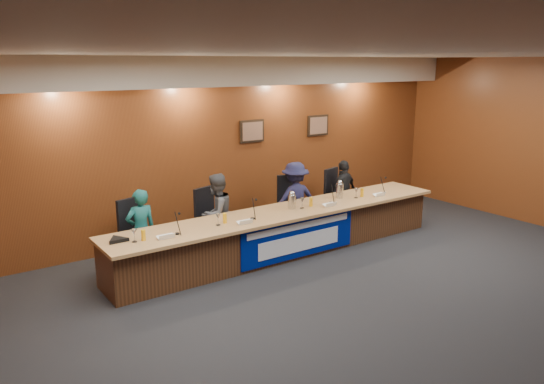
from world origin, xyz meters
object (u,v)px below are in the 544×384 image
(carafe_right, at_px, (340,191))
(speakerphone, at_px, (117,240))
(panelist_a, at_px, (141,230))
(office_chair_b, at_px, (214,224))
(banner, at_px, (299,238))
(panelist_b, at_px, (217,214))
(office_chair_d, at_px, (340,199))
(carafe_mid, at_px, (292,202))
(dais_body, at_px, (284,233))
(panelist_d, at_px, (344,193))
(office_chair_c, at_px, (292,209))
(office_chair_a, at_px, (139,238))
(panelist_c, at_px, (295,199))

(carafe_right, height_order, speakerphone, carafe_right)
(panelist_a, height_order, office_chair_b, panelist_a)
(banner, distance_m, panelist_b, 1.43)
(panelist_b, bearing_deg, office_chair_d, 159.94)
(carafe_right, bearing_deg, office_chair_b, 162.25)
(banner, height_order, carafe_mid, carafe_mid)
(panelist_a, distance_m, carafe_mid, 2.46)
(banner, distance_m, office_chair_b, 1.48)
(dais_body, relative_size, panelist_d, 4.71)
(office_chair_b, relative_size, office_chair_c, 1.00)
(panelist_d, bearing_deg, speakerphone, -7.80)
(office_chair_a, height_order, office_chair_b, same)
(dais_body, height_order, panelist_c, panelist_c)
(carafe_mid, bearing_deg, banner, -110.23)
(panelist_c, height_order, carafe_mid, panelist_c)
(carafe_mid, relative_size, speakerphone, 0.72)
(office_chair_d, bearing_deg, carafe_mid, -173.29)
(dais_body, height_order, panelist_a, panelist_a)
(panelist_a, distance_m, carafe_right, 3.53)
(office_chair_b, bearing_deg, panelist_a, 167.77)
(dais_body, distance_m, carafe_mid, 0.54)
(panelist_b, height_order, office_chair_c, panelist_b)
(dais_body, relative_size, banner, 2.73)
(panelist_c, xyz_separation_m, speakerphone, (-3.50, -0.63, 0.09))
(panelist_a, xyz_separation_m, speakerphone, (-0.57, -0.63, 0.14))
(carafe_right, bearing_deg, panelist_c, 132.29)
(panelist_b, height_order, carafe_mid, panelist_b)
(office_chair_d, bearing_deg, panelist_a, 164.87)
(office_chair_a, relative_size, carafe_mid, 2.09)
(panelist_d, bearing_deg, dais_body, 3.38)
(panelist_d, distance_m, office_chair_d, 0.19)
(carafe_mid, height_order, carafe_right, carafe_right)
(office_chair_a, distance_m, office_chair_b, 1.30)
(banner, xyz_separation_m, carafe_mid, (0.15, 0.41, 0.48))
(carafe_mid, distance_m, carafe_right, 1.12)
(office_chair_b, height_order, carafe_mid, carafe_mid)
(dais_body, distance_m, speakerphone, 2.81)
(office_chair_c, bearing_deg, office_chair_a, -161.44)
(panelist_b, height_order, office_chair_d, panelist_b)
(panelist_b, bearing_deg, panelist_d, 157.91)
(panelist_c, xyz_separation_m, office_chair_a, (-2.93, 0.10, -0.20))
(panelist_a, distance_m, panelist_c, 2.93)
(dais_body, relative_size, panelist_b, 4.44)
(panelist_b, xyz_separation_m, office_chair_d, (2.82, 0.10, -0.20))
(office_chair_c, relative_size, carafe_mid, 2.09)
(panelist_b, bearing_deg, office_chair_b, -112.09)
(banner, height_order, office_chair_c, banner)
(banner, bearing_deg, office_chair_c, 58.17)
(panelist_d, relative_size, office_chair_a, 2.66)
(panelist_a, bearing_deg, panelist_c, 178.54)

